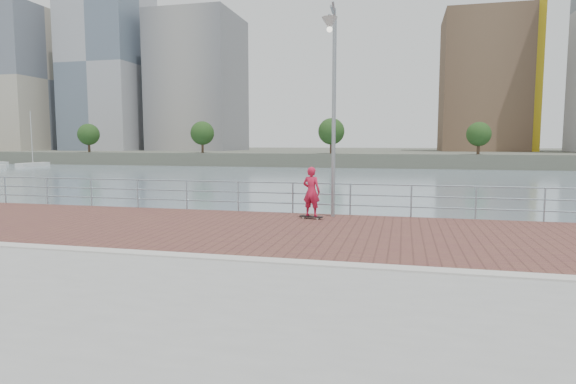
# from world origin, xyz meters

# --- Properties ---
(water) EXTENTS (400.00, 400.00, 0.00)m
(water) POSITION_xyz_m (0.00, 0.00, -2.00)
(water) COLOR slate
(water) RESTS_ON ground
(brick_lane) EXTENTS (40.00, 6.80, 0.02)m
(brick_lane) POSITION_xyz_m (0.00, 3.60, 0.01)
(brick_lane) COLOR brown
(brick_lane) RESTS_ON seawall
(curb) EXTENTS (40.00, 0.40, 0.06)m
(curb) POSITION_xyz_m (0.00, 0.00, 0.03)
(curb) COLOR #B7B5AD
(curb) RESTS_ON seawall
(far_shore) EXTENTS (320.00, 95.00, 2.50)m
(far_shore) POSITION_xyz_m (0.00, 122.50, -0.75)
(far_shore) COLOR #4C5142
(far_shore) RESTS_ON ground
(guardrail) EXTENTS (39.06, 0.06, 1.13)m
(guardrail) POSITION_xyz_m (0.00, 7.00, 0.69)
(guardrail) COLOR #8C9EA8
(guardrail) RESTS_ON brick_lane
(street_lamp) EXTENTS (0.49, 1.42, 6.68)m
(street_lamp) POSITION_xyz_m (0.49, 6.01, 4.75)
(street_lamp) COLOR gray
(street_lamp) RESTS_ON brick_lane
(skateboard) EXTENTS (0.81, 0.37, 0.09)m
(skateboard) POSITION_xyz_m (-0.13, 5.83, 0.09)
(skateboard) COLOR black
(skateboard) RESTS_ON brick_lane
(skateboarder) EXTENTS (0.67, 0.51, 1.64)m
(skateboarder) POSITION_xyz_m (-0.13, 5.83, 0.92)
(skateboarder) COLOR red
(skateboarder) RESTS_ON skateboard
(skyline) EXTENTS (233.00, 41.00, 60.36)m
(skyline) POSITION_xyz_m (27.48, 104.11, 23.56)
(skyline) COLOR #ADA38E
(skyline) RESTS_ON far_shore
(shoreline_trees) EXTENTS (169.16, 5.19, 6.91)m
(shoreline_trees) POSITION_xyz_m (21.10, 77.00, 4.31)
(shoreline_trees) COLOR #473323
(shoreline_trees) RESTS_ON far_shore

